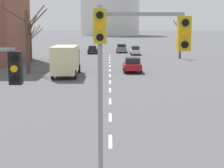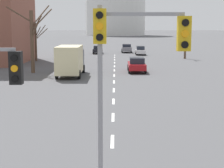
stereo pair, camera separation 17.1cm
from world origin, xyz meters
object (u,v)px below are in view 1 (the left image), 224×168
(delivery_truck, at_px, (66,60))
(traffic_signal_centre_tall, at_px, (128,55))
(sedan_far_left, at_px, (132,64))
(sedan_near_right, at_px, (121,48))
(sedan_near_left, at_px, (135,50))
(sedan_mid_centre, at_px, (93,49))

(delivery_truck, bearing_deg, traffic_signal_centre_tall, -79.88)
(sedan_far_left, bearing_deg, delivery_truck, -153.92)
(sedan_near_right, bearing_deg, sedan_near_left, -68.34)
(traffic_signal_centre_tall, bearing_deg, sedan_near_right, 88.36)
(sedan_near_left, distance_m, sedan_far_left, 24.99)
(traffic_signal_centre_tall, height_order, sedan_near_left, traffic_signal_centre_tall)
(sedan_near_left, relative_size, sedan_mid_centre, 1.02)
(sedan_near_right, relative_size, sedan_far_left, 0.97)
(sedan_near_left, relative_size, sedan_near_right, 1.02)
(sedan_near_left, bearing_deg, traffic_signal_centre_tall, -94.12)
(traffic_signal_centre_tall, relative_size, sedan_near_left, 1.28)
(sedan_near_right, height_order, delivery_truck, delivery_truck)
(sedan_far_left, bearing_deg, sedan_mid_centre, 101.58)
(traffic_signal_centre_tall, distance_m, sedan_mid_centre, 59.38)
(sedan_far_left, bearing_deg, traffic_signal_centre_tall, -93.70)
(sedan_mid_centre, bearing_deg, sedan_near_left, -20.38)
(sedan_far_left, height_order, delivery_truck, delivery_truck)
(traffic_signal_centre_tall, relative_size, sedan_far_left, 1.26)
(sedan_near_right, xyz_separation_m, sedan_far_left, (0.25, -30.65, -0.00))
(sedan_near_left, height_order, delivery_truck, delivery_truck)
(sedan_mid_centre, xyz_separation_m, delivery_truck, (-1.33, -31.21, 0.94))
(sedan_near_right, height_order, sedan_far_left, sedan_far_left)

